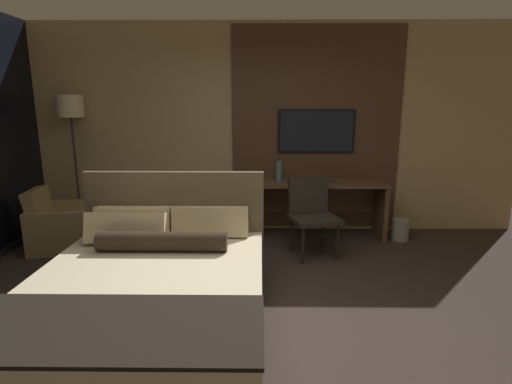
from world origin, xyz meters
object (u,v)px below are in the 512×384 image
Objects in this scene: desk at (316,199)px; tv at (316,131)px; armchair_by_window at (61,227)px; waste_bin at (400,230)px; floor_lamp at (71,118)px; book at (326,181)px; desk_chair at (311,210)px; bed at (151,295)px; vase_tall at (279,171)px.

desk is 0.91m from tv.
waste_bin is at bearing -94.57° from armchair_by_window.
waste_bin is at bearing -3.22° from floor_lamp.
floor_lamp is (-3.21, 0.06, 1.06)m from desk.
book is (3.32, 0.45, 0.51)m from armchair_by_window.
waste_bin is (4.30, -0.24, -1.43)m from floor_lamp.
desk_chair is 0.69m from book.
floor_lamp is 8.16× the size of book.
book is at bearing -24.89° from desk.
armchair_by_window is (-3.21, -0.74, -1.13)m from tv.
armchair_by_window is (-1.61, 1.87, -0.06)m from bed.
desk_chair reaches higher than book.
tv is (1.59, 2.61, 1.07)m from bed.
vase_tall reaches higher than desk.
desk_chair is 3.07m from armchair_by_window.
floor_lamp is at bearing 178.11° from book.
bed is at bearing -114.70° from vase_tall.
desk_chair is at bearing -159.16° from waste_bin.
tv is at bearing 90.00° from desk.
tv is 4.52× the size of book.
floor_lamp is at bearing -8.11° from armchair_by_window.
desk is 0.28m from book.
armchair_by_window is at bearing -167.02° from tv.
desk is 2.19× the size of armchair_by_window.
desk is at bearing -89.93° from armchair_by_window.
bed is 3.46m from waste_bin.
armchair_by_window reaches higher than waste_bin.
vase_tall is at bearing -154.15° from tv.
book is (0.11, -0.29, -0.62)m from tv.
vase_tall reaches higher than book.
bed is 2.91m from book.
armchair_by_window is 2.88× the size of waste_bin.
desk is at bearing 0.80° from vase_tall.
desk is at bearing 170.37° from waste_bin.
armchair_by_window is (-3.21, -0.50, -0.25)m from desk.
armchair_by_window is at bearing 162.39° from desk_chair.
bed is 1.17× the size of floor_lamp.
bed is 3.18m from floor_lamp.
armchair_by_window is at bearing -172.28° from book.
bed is at bearing -140.72° from waste_bin.
vase_tall is at bearing -1.39° from floor_lamp.
bed reaches higher than waste_bin.
waste_bin is (0.97, -0.13, -0.62)m from book.
tv is 0.69m from book.
desk is 6.85× the size of vase_tall.
vase_tall is at bearing 65.30° from bed.
desk_chair is at bearing -113.42° from book.
desk_chair is at bearing 49.96° from bed.
bed is 1.23× the size of desk.
floor_lamp is 2.80m from vase_tall.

